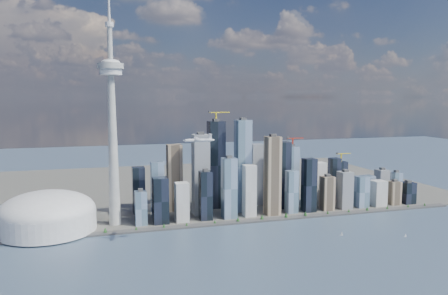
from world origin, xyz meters
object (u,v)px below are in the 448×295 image
object	(u,v)px
airplane	(199,140)
sailboat_east	(405,236)
needle_tower	(112,121)
sailboat_west	(342,234)
dome_stadium	(48,214)

from	to	relation	value
airplane	sailboat_east	world-z (taller)	airplane
airplane	sailboat_east	bearing A→B (deg)	-3.68
needle_tower	sailboat_west	bearing A→B (deg)	-24.72
dome_stadium	airplane	world-z (taller)	airplane
sailboat_east	airplane	bearing A→B (deg)	175.13
sailboat_west	dome_stadium	bearing A→B (deg)	-174.66
needle_tower	sailboat_west	distance (m)	549.09
airplane	sailboat_east	xyz separation A→B (m)	(423.62, -62.60, -205.64)
dome_stadium	sailboat_west	distance (m)	625.13
airplane	sailboat_west	distance (m)	364.61
needle_tower	dome_stadium	distance (m)	241.40
dome_stadium	needle_tower	bearing A→B (deg)	4.09
needle_tower	sailboat_west	xyz separation A→B (m)	(451.82, -208.04, -232.55)
airplane	sailboat_west	xyz separation A→B (m)	(301.03, -17.80, -204.95)
airplane	sailboat_east	distance (m)	475.04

